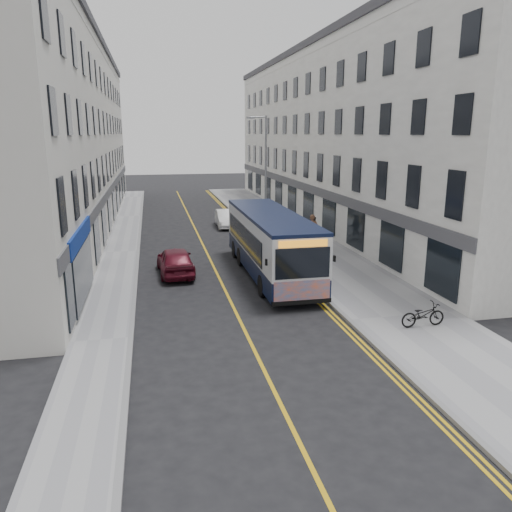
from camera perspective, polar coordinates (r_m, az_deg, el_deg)
name	(u,v)px	position (r m, az deg, el deg)	size (l,w,h in m)	color
ground	(239,319)	(19.28, -1.94, -7.21)	(140.00, 140.00, 0.00)	black
pavement_east	(303,244)	(31.90, 5.40, 1.39)	(4.50, 64.00, 0.12)	gray
pavement_west	(121,252)	(30.57, -15.18, 0.40)	(2.00, 64.00, 0.12)	gray
kerb_east	(269,245)	(31.32, 1.47, 1.22)	(0.18, 64.00, 0.13)	slate
kerb_west	(138,251)	(30.52, -13.31, 0.51)	(0.18, 64.00, 0.13)	slate
road_centre_line	(205,249)	(30.68, -5.83, 0.76)	(0.12, 64.00, 0.01)	gold
road_dbl_yellow_inner	(262,247)	(31.23, 0.66, 1.07)	(0.10, 64.00, 0.01)	gold
road_dbl_yellow_outer	(265,247)	(31.27, 1.02, 1.09)	(0.10, 64.00, 0.01)	gold
terrace_east	(335,138)	(41.37, 8.98, 13.13)	(6.00, 46.00, 13.00)	white
terrace_west	(64,139)	(39.18, -21.09, 12.36)	(6.00, 46.00, 13.00)	silver
streetlamp	(265,174)	(32.64, 0.99, 9.41)	(1.32, 0.18, 8.00)	gray
city_bus	(270,242)	(24.63, 1.65, 1.65)	(2.53, 10.81, 3.14)	black
bicycle	(423,315)	(19.08, 18.54, -6.38)	(0.59, 1.68, 0.88)	black
pedestrian_near	(312,230)	(31.37, 6.47, 3.01)	(0.69, 0.45, 1.88)	brown
pedestrian_far	(314,229)	(32.17, 6.62, 3.09)	(0.81, 0.63, 1.67)	black
car_white	(226,218)	(37.84, -3.46, 4.30)	(1.36, 3.91, 1.29)	white
car_maroon	(175,261)	(25.29, -9.20, -0.55)	(1.67, 4.15, 1.41)	#540E1B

